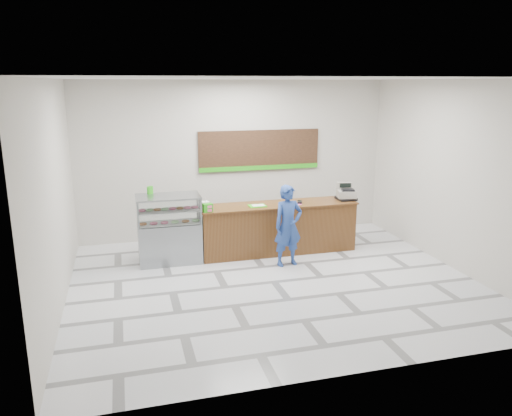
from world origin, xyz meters
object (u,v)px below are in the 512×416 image
object	(u,v)px
cash_register	(346,193)
customer	(288,226)
serving_tray	(257,206)
sales_counter	(278,228)
display_case	(169,228)

from	to	relation	value
cash_register	customer	bearing A→B (deg)	-139.85
serving_tray	customer	size ratio (longest dim) A/B	0.22
cash_register	serving_tray	xyz separation A→B (m)	(-1.96, -0.08, -0.12)
sales_counter	display_case	size ratio (longest dim) A/B	2.45
display_case	sales_counter	bearing A→B (deg)	0.00
cash_register	customer	size ratio (longest dim) A/B	0.30
cash_register	customer	world-z (taller)	customer
cash_register	sales_counter	bearing A→B (deg)	-166.71
sales_counter	customer	bearing A→B (deg)	-93.08
sales_counter	serving_tray	xyz separation A→B (m)	(-0.46, -0.09, 0.52)
serving_tray	customer	world-z (taller)	customer
sales_counter	cash_register	distance (m)	1.63
cash_register	customer	xyz separation A→B (m)	(-1.54, -0.77, -0.38)
serving_tray	display_case	bearing A→B (deg)	175.86
display_case	serving_tray	distance (m)	1.80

